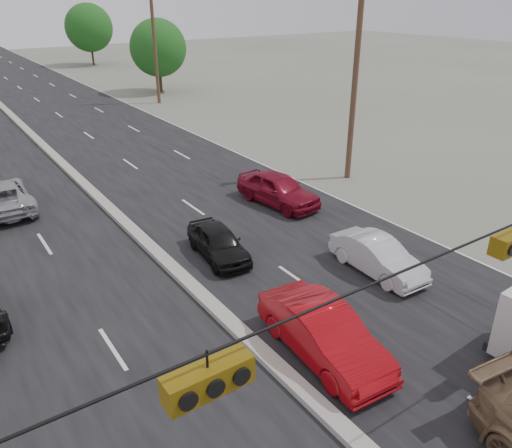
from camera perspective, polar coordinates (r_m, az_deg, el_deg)
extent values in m
cube|color=black|center=(35.65, -22.84, 7.82)|extent=(20.00, 160.00, 0.02)
cube|color=gray|center=(35.63, -22.86, 7.98)|extent=(0.50, 160.00, 0.20)
cylinder|color=#422D1E|center=(27.05, 11.20, 15.29)|extent=(0.30, 0.30, 10.00)
cylinder|color=#422D1E|center=(47.93, -11.50, 19.29)|extent=(0.30, 0.30, 10.00)
cylinder|color=black|center=(8.28, 22.70, -2.25)|extent=(25.00, 0.04, 0.04)
cube|color=#72590C|center=(5.76, -5.49, -17.26)|extent=(1.05, 0.30, 0.35)
cylinder|color=#382619|center=(53.92, -10.86, 15.90)|extent=(0.28, 0.28, 2.52)
sphere|color=#194412|center=(53.55, -11.13, 19.15)|extent=(5.60, 5.60, 5.60)
cylinder|color=#382619|center=(77.55, -18.18, 17.93)|extent=(0.28, 0.28, 2.88)
sphere|color=#194412|center=(77.27, -18.55, 20.51)|extent=(6.40, 6.40, 6.40)
imported|color=#9B0910|center=(14.22, 7.73, -12.34)|extent=(1.91, 4.67, 1.51)
imported|color=black|center=(19.15, -4.34, -2.14)|extent=(1.90, 3.80, 1.25)
imported|color=silver|center=(18.59, 13.74, -3.65)|extent=(1.50, 3.96, 1.29)
imported|color=maroon|center=(23.94, 2.53, 4.00)|extent=(2.37, 4.72, 1.54)
imported|color=#94959B|center=(26.07, -27.05, 2.82)|extent=(2.38, 5.08, 1.41)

